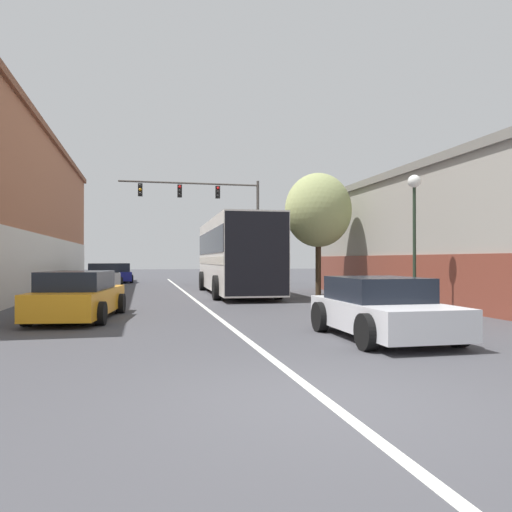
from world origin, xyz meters
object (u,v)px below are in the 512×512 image
object	(u,v)px
traffic_signal_gantry	(213,206)
street_lamp	(414,219)
parked_car_left_mid	(118,273)
street_tree_near	(318,210)
parked_car_left_far	(78,296)
parked_car_left_near	(103,276)
bus	(236,253)
hatchback_foreground	(381,309)

from	to	relation	value
traffic_signal_gantry	street_lamp	size ratio (longest dim) A/B	2.12
parked_car_left_mid	street_tree_near	size ratio (longest dim) A/B	0.78
parked_car_left_mid	parked_car_left_far	xyz separation A→B (m)	(0.02, -22.32, -0.01)
parked_car_left_near	parked_car_left_mid	bearing A→B (deg)	-8.84
parked_car_left_mid	street_tree_near	distance (m)	18.38
parked_car_left_near	bus	bearing A→B (deg)	-142.08
street_tree_near	parked_car_left_far	bearing A→B (deg)	-143.85
traffic_signal_gantry	street_tree_near	world-z (taller)	traffic_signal_gantry
hatchback_foreground	parked_car_left_mid	bearing A→B (deg)	13.97
parked_car_left_mid	street_lamp	xyz separation A→B (m)	(9.86, -22.83, 2.23)
parked_car_left_far	street_lamp	distance (m)	10.10
street_lamp	street_tree_near	xyz separation A→B (m)	(-0.43, 7.38, 0.97)
street_lamp	street_tree_near	bearing A→B (deg)	93.37
parked_car_left_mid	traffic_signal_gantry	xyz separation A→B (m)	(6.18, -4.67, 4.46)
hatchback_foreground	street_tree_near	xyz separation A→B (m)	(2.88, 11.70, 3.23)
bus	parked_car_left_near	xyz separation A→B (m)	(-6.47, 7.06, -1.27)
parked_car_left_mid	traffic_signal_gantry	size ratio (longest dim) A/B	0.48
parked_car_left_near	traffic_signal_gantry	bearing A→B (deg)	-78.78
traffic_signal_gantry	street_lamp	bearing A→B (deg)	-78.54
parked_car_left_mid	bus	bearing A→B (deg)	-162.60
parked_car_left_mid	street_lamp	world-z (taller)	street_lamp
bus	traffic_signal_gantry	distance (m)	9.49
parked_car_left_near	parked_car_left_mid	xyz separation A→B (m)	(0.49, 6.56, -0.03)
parked_car_left_far	street_tree_near	bearing A→B (deg)	-46.58
bus	hatchback_foreground	world-z (taller)	bus
bus	hatchback_foreground	xyz separation A→B (m)	(0.56, -13.53, -1.33)
parked_car_left_far	street_lamp	size ratio (longest dim) A/B	1.12
hatchback_foreground	parked_car_left_mid	world-z (taller)	parked_car_left_mid
parked_car_left_near	parked_car_left_far	size ratio (longest dim) A/B	0.86
parked_car_left_far	street_lamp	bearing A→B (deg)	-85.69
bus	traffic_signal_gantry	size ratio (longest dim) A/B	1.18
traffic_signal_gantry	parked_car_left_near	bearing A→B (deg)	-164.18
street_lamp	parked_car_left_mid	bearing A→B (deg)	113.36
parked_car_left_near	street_lamp	xyz separation A→B (m)	(10.35, -16.26, 2.20)
parked_car_left_near	street_tree_near	size ratio (longest dim) A/B	0.74
parked_car_left_near	parked_car_left_mid	world-z (taller)	parked_car_left_near
parked_car_left_far	street_tree_near	xyz separation A→B (m)	(9.40, 6.87, 3.21)
hatchback_foreground	street_tree_near	world-z (taller)	street_tree_near
traffic_signal_gantry	hatchback_foreground	bearing A→B (deg)	-89.07
hatchback_foreground	parked_car_left_near	bearing A→B (deg)	19.27
bus	parked_car_left_near	bearing A→B (deg)	44.20
traffic_signal_gantry	street_tree_near	distance (m)	11.32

